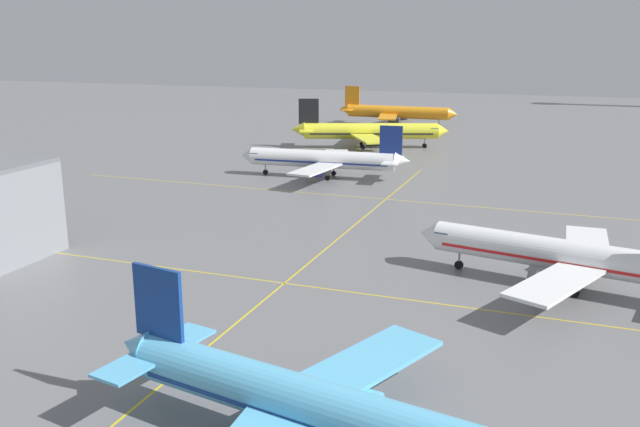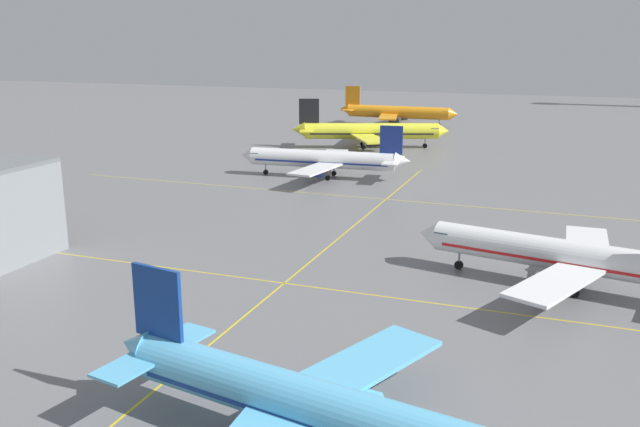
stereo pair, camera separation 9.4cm
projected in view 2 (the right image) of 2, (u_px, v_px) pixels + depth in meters
The scene contains 6 objects.
airliner_front_gate at pixel (315, 407), 41.33m from camera, with size 32.88×28.00×10.25m.
airliner_second_row at pixel (569, 256), 69.73m from camera, with size 32.68×27.79×10.20m.
airliner_third_row at pixel (324, 159), 125.37m from camera, with size 32.42×27.86×10.07m.
airliner_far_left_stand at pixel (369, 131), 159.31m from camera, with size 35.83×30.69×11.49m.
airliner_far_right_stand at pixel (397, 112), 200.84m from camera, with size 35.64×30.87×11.12m.
taxiway_markings at pixel (284, 283), 72.08m from camera, with size 115.71×135.90×0.01m.
Camera 2 is at (27.33, -23.10, 25.27)m, focal length 38.20 mm.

